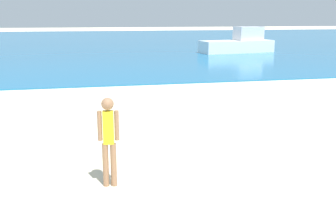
{
  "coord_description": "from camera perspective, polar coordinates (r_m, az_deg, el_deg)",
  "views": [
    {
      "loc": [
        -2.05,
        -1.3,
        2.81
      ],
      "look_at": [
        -0.54,
        5.92,
        1.16
      ],
      "focal_mm": 40.39,
      "sensor_mm": 36.0,
      "label": 1
    }
  ],
  "objects": [
    {
      "name": "water",
      "position": [
        45.5,
        -9.37,
        8.98
      ],
      "size": [
        160.0,
        60.0,
        0.06
      ],
      "primitive_type": "cube",
      "color": "#1E6B9E",
      "rests_on": "ground"
    },
    {
      "name": "person_standing",
      "position": [
        6.34,
        -8.95,
        -5.36
      ],
      "size": [
        0.35,
        0.2,
        1.53
      ],
      "rotation": [
        0.0,
        0.0,
        6.15
      ],
      "color": "#936B4C",
      "rests_on": "ground"
    },
    {
      "name": "boat_near",
      "position": [
        30.33,
        10.66,
        8.52
      ],
      "size": [
        6.01,
        2.75,
        1.97
      ],
      "rotation": [
        0.0,
        0.0,
        3.3
      ],
      "color": "white",
      "rests_on": "water"
    }
  ]
}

